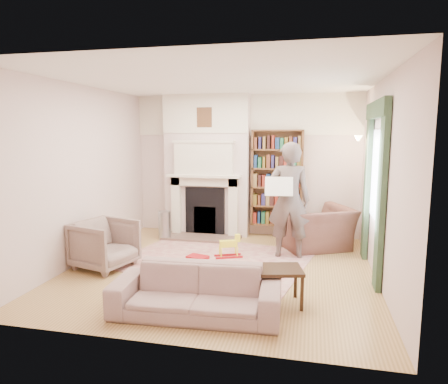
% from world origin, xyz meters
% --- Properties ---
extents(floor, '(4.50, 4.50, 0.00)m').
position_xyz_m(floor, '(0.00, 0.00, 0.00)').
color(floor, olive).
rests_on(floor, ground).
extents(ceiling, '(4.50, 4.50, 0.00)m').
position_xyz_m(ceiling, '(0.00, 0.00, 2.80)').
color(ceiling, white).
rests_on(ceiling, wall_back).
extents(wall_back, '(4.50, 0.00, 4.50)m').
position_xyz_m(wall_back, '(0.00, 2.25, 1.40)').
color(wall_back, beige).
rests_on(wall_back, floor).
extents(wall_front, '(4.50, 0.00, 4.50)m').
position_xyz_m(wall_front, '(0.00, -2.25, 1.40)').
color(wall_front, beige).
rests_on(wall_front, floor).
extents(wall_left, '(0.00, 4.50, 4.50)m').
position_xyz_m(wall_left, '(-2.25, 0.00, 1.40)').
color(wall_left, beige).
rests_on(wall_left, floor).
extents(wall_right, '(0.00, 4.50, 4.50)m').
position_xyz_m(wall_right, '(2.25, 0.00, 1.40)').
color(wall_right, beige).
rests_on(wall_right, floor).
extents(fireplace, '(1.70, 0.58, 2.80)m').
position_xyz_m(fireplace, '(-0.75, 2.05, 1.39)').
color(fireplace, beige).
rests_on(fireplace, floor).
extents(bookcase, '(1.00, 0.24, 1.85)m').
position_xyz_m(bookcase, '(0.65, 2.12, 1.18)').
color(bookcase, brown).
rests_on(bookcase, floor).
extents(window, '(0.02, 0.90, 1.30)m').
position_xyz_m(window, '(2.23, 0.40, 1.45)').
color(window, silver).
rests_on(window, wall_right).
extents(curtain_left, '(0.07, 0.32, 2.40)m').
position_xyz_m(curtain_left, '(2.20, -0.30, 1.20)').
color(curtain_left, '#2D462F').
rests_on(curtain_left, floor).
extents(curtain_right, '(0.07, 0.32, 2.40)m').
position_xyz_m(curtain_right, '(2.20, 1.10, 1.20)').
color(curtain_right, '#2D462F').
rests_on(curtain_right, floor).
extents(pelmet, '(0.09, 1.70, 0.24)m').
position_xyz_m(pelmet, '(2.19, 0.40, 2.38)').
color(pelmet, '#2D462F').
rests_on(pelmet, wall_right).
extents(wall_sconce, '(0.20, 0.24, 0.24)m').
position_xyz_m(wall_sconce, '(2.03, 1.50, 1.90)').
color(wall_sconce, gold).
rests_on(wall_sconce, wall_right).
extents(rug, '(3.26, 2.75, 0.01)m').
position_xyz_m(rug, '(-0.19, 0.41, 0.01)').
color(rug, beige).
rests_on(rug, floor).
extents(armchair_reading, '(1.49, 1.43, 0.75)m').
position_xyz_m(armchair_reading, '(1.41, 1.44, 0.38)').
color(armchair_reading, '#472E26').
rests_on(armchair_reading, floor).
extents(armchair_left, '(0.99, 0.98, 0.74)m').
position_xyz_m(armchair_left, '(-1.74, -0.32, 0.37)').
color(armchair_left, gray).
rests_on(armchair_left, floor).
extents(sofa, '(1.93, 0.84, 0.55)m').
position_xyz_m(sofa, '(0.08, -1.56, 0.28)').
color(sofa, gray).
rests_on(sofa, floor).
extents(man_reading, '(0.74, 0.52, 1.91)m').
position_xyz_m(man_reading, '(0.96, 0.84, 0.96)').
color(man_reading, '#554744').
rests_on(man_reading, floor).
extents(newspaper, '(0.45, 0.17, 0.30)m').
position_xyz_m(newspaper, '(0.81, 0.64, 1.21)').
color(newspaper, white).
rests_on(newspaper, man_reading).
extents(coffee_table, '(0.78, 0.60, 0.45)m').
position_xyz_m(coffee_table, '(0.89, -1.08, 0.23)').
color(coffee_table, '#342112').
rests_on(coffee_table, floor).
extents(paraffin_heater, '(0.31, 0.31, 0.55)m').
position_xyz_m(paraffin_heater, '(-1.45, 1.46, 0.28)').
color(paraffin_heater, '#94979B').
rests_on(paraffin_heater, floor).
extents(rocking_horse, '(0.48, 0.34, 0.40)m').
position_xyz_m(rocking_horse, '(0.01, 0.56, 0.20)').
color(rocking_horse, '#FFFA2A').
rests_on(rocking_horse, rug).
extents(board_game, '(0.39, 0.39, 0.03)m').
position_xyz_m(board_game, '(-0.73, -0.18, 0.03)').
color(board_game, '#E0DD4F').
rests_on(board_game, rug).
extents(game_box_lid, '(0.38, 0.30, 0.05)m').
position_xyz_m(game_box_lid, '(-0.47, 0.36, 0.04)').
color(game_box_lid, '#A31218').
rests_on(game_box_lid, rug).
extents(comic_annuals, '(0.46, 0.62, 0.02)m').
position_xyz_m(comic_annuals, '(0.23, -0.44, 0.02)').
color(comic_annuals, red).
rests_on(comic_annuals, rug).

